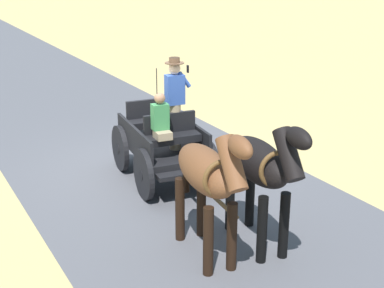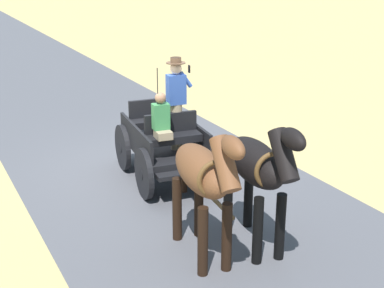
% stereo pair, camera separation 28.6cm
% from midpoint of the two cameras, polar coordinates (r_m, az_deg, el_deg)
% --- Properties ---
extents(ground_plane, '(200.00, 200.00, 0.00)m').
position_cam_midpoint_polar(ground_plane, '(11.66, -5.20, -2.57)').
color(ground_plane, tan).
extents(road_surface, '(5.51, 160.00, 0.01)m').
position_cam_midpoint_polar(road_surface, '(11.66, -5.21, -2.55)').
color(road_surface, '#4C4C51').
rests_on(road_surface, ground).
extents(horse_drawn_carriage, '(1.67, 4.52, 2.50)m').
position_cam_midpoint_polar(horse_drawn_carriage, '(10.80, -3.70, 0.28)').
color(horse_drawn_carriage, black).
rests_on(horse_drawn_carriage, ground).
extents(horse_near_side, '(0.78, 2.15, 2.21)m').
position_cam_midpoint_polar(horse_near_side, '(8.20, 6.21, -2.35)').
color(horse_near_side, black).
rests_on(horse_near_side, ground).
extents(horse_off_side, '(0.75, 2.15, 2.21)m').
position_cam_midpoint_polar(horse_off_side, '(7.83, 0.64, -3.29)').
color(horse_off_side, brown).
rests_on(horse_off_side, ground).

